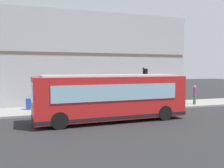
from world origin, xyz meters
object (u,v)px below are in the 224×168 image
object	(u,v)px
traffic_light_near_corner	(145,80)
pedestrian_near_building_entrance	(72,96)
newspaper_vending_box	(28,104)
city_bus_nearside	(111,98)
pedestrian_near_hydrant	(195,93)
fire_hydrant	(115,101)

from	to	relation	value
traffic_light_near_corner	pedestrian_near_building_entrance	xyz separation A→B (m)	(2.46, 5.72, -1.43)
traffic_light_near_corner	newspaper_vending_box	distance (m)	9.83
city_bus_nearside	traffic_light_near_corner	size ratio (longest dim) A/B	2.95
pedestrian_near_hydrant	fire_hydrant	bearing A→B (deg)	73.38
traffic_light_near_corner	city_bus_nearside	bearing A→B (deg)	129.30
traffic_light_near_corner	newspaper_vending_box	bearing A→B (deg)	75.77
fire_hydrant	newspaper_vending_box	distance (m)	7.64
fire_hydrant	pedestrian_near_hydrant	distance (m)	7.51
fire_hydrant	pedestrian_near_hydrant	bearing A→B (deg)	-106.62
city_bus_nearside	fire_hydrant	distance (m)	6.65
city_bus_nearside	pedestrian_near_building_entrance	size ratio (longest dim) A/B	6.05
traffic_light_near_corner	pedestrian_near_hydrant	bearing A→B (deg)	-83.98
fire_hydrant	newspaper_vending_box	xyz separation A→B (m)	(-0.35, 7.63, 0.09)
fire_hydrant	pedestrian_near_building_entrance	bearing A→B (deg)	93.62
fire_hydrant	pedestrian_near_building_entrance	world-z (taller)	pedestrian_near_building_entrance
city_bus_nearside	fire_hydrant	xyz separation A→B (m)	(6.10, -2.43, -1.04)
pedestrian_near_hydrant	pedestrian_near_building_entrance	world-z (taller)	pedestrian_near_hydrant
traffic_light_near_corner	fire_hydrant	xyz separation A→B (m)	(2.72, 1.71, -2.03)
traffic_light_near_corner	newspaper_vending_box	world-z (taller)	traffic_light_near_corner
city_bus_nearside	pedestrian_near_building_entrance	xyz separation A→B (m)	(5.85, 1.59, -0.44)
pedestrian_near_building_entrance	city_bus_nearside	bearing A→B (deg)	-164.81
pedestrian_near_building_entrance	newspaper_vending_box	distance (m)	3.65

